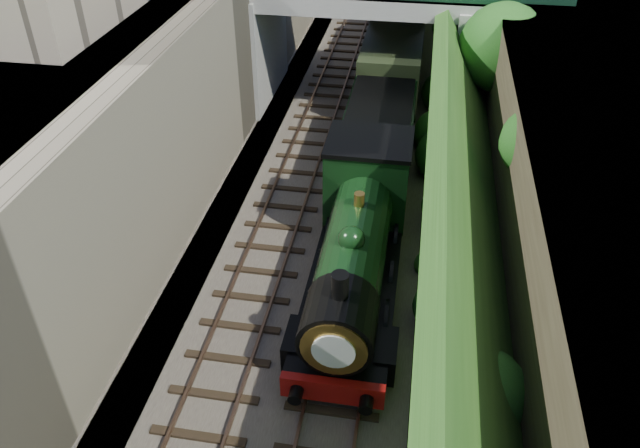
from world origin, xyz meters
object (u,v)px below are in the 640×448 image
(tree, at_px, (504,50))
(tender, at_px, (378,141))
(road_bridge, at_px, (389,26))
(locomotive, at_px, (357,245))

(tree, bearing_deg, tender, -147.50)
(road_bridge, height_order, tree, road_bridge)
(tree, height_order, locomotive, tree)
(road_bridge, height_order, tender, road_bridge)
(tree, height_order, tender, tree)
(locomotive, bearing_deg, tree, 65.55)
(tree, relative_size, tender, 1.10)
(road_bridge, bearing_deg, tender, -87.90)
(tree, xyz_separation_m, tender, (-4.71, -3.00, -3.03))
(road_bridge, xyz_separation_m, tender, (0.26, -6.98, -2.46))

